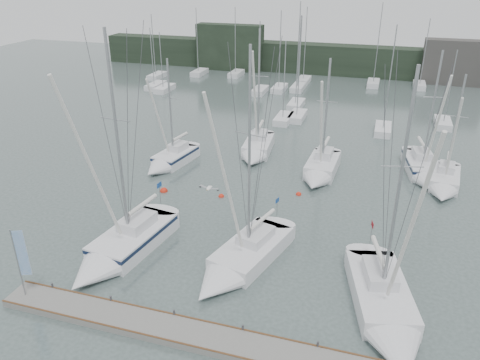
# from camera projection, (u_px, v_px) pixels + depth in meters

# --- Properties ---
(ground) EXTENTS (160.00, 160.00, 0.00)m
(ground) POSITION_uv_depth(u_px,v_px,m) (231.00, 283.00, 29.16)
(ground) COLOR #465652
(ground) RESTS_ON ground
(dock) EXTENTS (24.00, 2.00, 0.40)m
(dock) POSITION_uv_depth(u_px,v_px,m) (202.00, 337.00, 24.75)
(dock) COLOR slate
(dock) RESTS_ON ground
(far_treeline) EXTENTS (90.00, 4.00, 5.00)m
(far_treeline) POSITION_uv_depth(u_px,v_px,m) (342.00, 60.00, 81.67)
(far_treeline) COLOR black
(far_treeline) RESTS_ON ground
(far_building_left) EXTENTS (12.00, 3.00, 8.00)m
(far_building_left) POSITION_uv_depth(u_px,v_px,m) (230.00, 47.00, 84.67)
(far_building_left) COLOR black
(far_building_left) RESTS_ON ground
(far_building_right) EXTENTS (10.00, 3.00, 7.00)m
(far_building_right) POSITION_uv_depth(u_px,v_px,m) (455.00, 62.00, 74.68)
(far_building_right) COLOR #403D3B
(far_building_right) RESTS_ON ground
(mast_forest) EXTENTS (61.09, 28.23, 14.58)m
(mast_forest) POSITION_uv_depth(u_px,v_px,m) (326.00, 95.00, 68.31)
(mast_forest) COLOR silver
(mast_forest) RESTS_ON ground
(sailboat_near_left) EXTENTS (4.40, 10.01, 15.95)m
(sailboat_near_left) POSITION_uv_depth(u_px,v_px,m) (117.00, 251.00, 31.25)
(sailboat_near_left) COLOR silver
(sailboat_near_left) RESTS_ON ground
(sailboat_near_center) EXTENTS (5.32, 9.70, 15.21)m
(sailboat_near_center) POSITION_uv_depth(u_px,v_px,m) (236.00, 265.00, 30.01)
(sailboat_near_center) COLOR silver
(sailboat_near_center) RESTS_ON ground
(sailboat_near_right) EXTENTS (5.29, 10.27, 15.01)m
(sailboat_near_right) POSITION_uv_depth(u_px,v_px,m) (387.00, 316.00, 25.62)
(sailboat_near_right) COLOR silver
(sailboat_near_right) RESTS_ON ground
(sailboat_mid_a) EXTENTS (3.64, 7.28, 11.06)m
(sailboat_mid_a) POSITION_uv_depth(u_px,v_px,m) (169.00, 161.00, 45.46)
(sailboat_mid_a) COLOR silver
(sailboat_mid_a) RESTS_ON ground
(sailboat_mid_b) EXTENTS (3.33, 7.96, 13.35)m
(sailboat_mid_b) POSITION_uv_depth(u_px,v_px,m) (256.00, 151.00, 47.86)
(sailboat_mid_b) COLOR silver
(sailboat_mid_b) RESTS_ON ground
(sailboat_mid_c) EXTENTS (2.95, 7.64, 11.56)m
(sailboat_mid_c) POSITION_uv_depth(u_px,v_px,m) (320.00, 171.00, 43.10)
(sailboat_mid_c) COLOR silver
(sailboat_mid_c) RESTS_ON ground
(sailboat_mid_d) EXTENTS (4.00, 8.46, 12.29)m
(sailboat_mid_d) POSITION_uv_depth(u_px,v_px,m) (424.00, 172.00, 43.10)
(sailboat_mid_d) COLOR silver
(sailboat_mid_d) RESTS_ON ground
(sailboat_mid_e) EXTENTS (3.19, 7.13, 10.73)m
(sailboat_mid_e) POSITION_uv_depth(u_px,v_px,m) (444.00, 184.00, 40.79)
(sailboat_mid_e) COLOR silver
(sailboat_mid_e) RESTS_ON ground
(buoy_a) EXTENTS (0.49, 0.49, 0.49)m
(buoy_a) POSITION_uv_depth(u_px,v_px,m) (221.00, 197.00, 39.89)
(buoy_a) COLOR red
(buoy_a) RESTS_ON ground
(buoy_b) EXTENTS (0.48, 0.48, 0.48)m
(buoy_b) POSITION_uv_depth(u_px,v_px,m) (299.00, 195.00, 40.22)
(buoy_b) COLOR red
(buoy_b) RESTS_ON ground
(buoy_c) EXTENTS (0.68, 0.68, 0.68)m
(buoy_c) POSITION_uv_depth(u_px,v_px,m) (164.00, 191.00, 40.81)
(buoy_c) COLOR red
(buoy_c) RESTS_ON ground
(dock_banner) EXTENTS (0.63, 0.32, 4.46)m
(dock_banner) POSITION_uv_depth(u_px,v_px,m) (20.00, 257.00, 26.48)
(dock_banner) COLOR #93969B
(dock_banner) RESTS_ON dock
(seagull) EXTENTS (1.07, 0.49, 0.21)m
(seagull) POSITION_uv_depth(u_px,v_px,m) (209.00, 188.00, 24.60)
(seagull) COLOR white
(seagull) RESTS_ON ground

